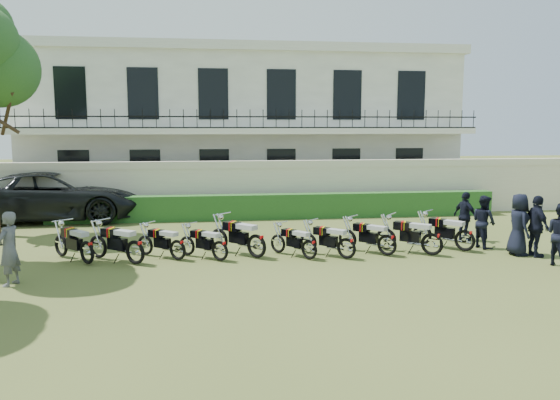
{
  "coord_description": "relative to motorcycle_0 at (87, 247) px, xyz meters",
  "views": [
    {
      "loc": [
        -1.75,
        -14.38,
        3.73
      ],
      "look_at": [
        0.41,
        2.09,
        1.46
      ],
      "focal_mm": 35.0,
      "sensor_mm": 36.0,
      "label": 1
    }
  ],
  "objects": [
    {
      "name": "motorcycle_5",
      "position": [
        6.03,
        -0.23,
        -0.07
      ],
      "size": [
        1.19,
        1.36,
        0.94
      ],
      "rotation": [
        0.0,
        0.0,
        0.71
      ],
      "color": "black",
      "rests_on": "ground"
    },
    {
      "name": "building",
      "position": [
        5.04,
        13.45,
        3.21
      ],
      "size": [
        20.4,
        9.6,
        7.4
      ],
      "color": "white",
      "rests_on": "ground"
    },
    {
      "name": "ground",
      "position": [
        5.04,
        -0.51,
        -0.5
      ],
      "size": [
        100.0,
        100.0,
        0.0
      ],
      "primitive_type": "plane",
      "color": "#455321",
      "rests_on": "ground"
    },
    {
      "name": "motorcycle_9",
      "position": [
        10.79,
        0.13,
        0.01
      ],
      "size": [
        1.39,
        1.6,
        1.1
      ],
      "rotation": [
        0.0,
        0.0,
        0.71
      ],
      "color": "black",
      "rests_on": "ground"
    },
    {
      "name": "hedge",
      "position": [
        6.04,
        6.69,
        -0.0
      ],
      "size": [
        18.0,
        0.6,
        1.0
      ],
      "primitive_type": "cube",
      "color": "#244B1A",
      "rests_on": "ground"
    },
    {
      "name": "motorcycle_4",
      "position": [
        4.59,
        0.09,
        0.03
      ],
      "size": [
        1.58,
        1.57,
        1.16
      ],
      "rotation": [
        0.0,
        0.0,
        0.79
      ],
      "color": "black",
      "rests_on": "ground"
    },
    {
      "name": "officer_2",
      "position": [
        12.52,
        -0.7,
        0.39
      ],
      "size": [
        0.45,
        1.05,
        1.77
      ],
      "primitive_type": "imported",
      "rotation": [
        0.0,
        0.0,
        1.59
      ],
      "color": "black",
      "rests_on": "ground"
    },
    {
      "name": "perimeter_wall",
      "position": [
        5.04,
        7.49,
        0.67
      ],
      "size": [
        30.0,
        0.35,
        2.3
      ],
      "color": "beige",
      "rests_on": "ground"
    },
    {
      "name": "officer_3",
      "position": [
        12.15,
        -0.4,
        0.4
      ],
      "size": [
        0.64,
        0.92,
        1.79
      ],
      "primitive_type": "imported",
      "rotation": [
        0.0,
        0.0,
        1.49
      ],
      "color": "black",
      "rests_on": "ground"
    },
    {
      "name": "motorcycle_7",
      "position": [
        8.33,
        -0.09,
        -0.02
      ],
      "size": [
        1.42,
        1.42,
        1.04
      ],
      "rotation": [
        0.0,
        0.0,
        0.79
      ],
      "color": "black",
      "rests_on": "ground"
    },
    {
      "name": "inspector",
      "position": [
        -1.37,
        -1.73,
        0.38
      ],
      "size": [
        0.6,
        0.74,
        1.76
      ],
      "primitive_type": "imported",
      "rotation": [
        0.0,
        0.0,
        -1.9
      ],
      "color": "slate",
      "rests_on": "ground"
    },
    {
      "name": "motorcycle_2",
      "position": [
        2.39,
        0.14,
        -0.05
      ],
      "size": [
        1.46,
        1.17,
        0.98
      ],
      "rotation": [
        0.0,
        0.0,
        0.91
      ],
      "color": "black",
      "rests_on": "ground"
    },
    {
      "name": "motorcycle_0",
      "position": [
        0.0,
        0.0,
        0.0
      ],
      "size": [
        1.42,
        1.52,
        1.08
      ],
      "rotation": [
        0.0,
        0.0,
        0.75
      ],
      "color": "black",
      "rests_on": "ground"
    },
    {
      "name": "officer_4",
      "position": [
        11.61,
        0.6,
        0.31
      ],
      "size": [
        0.77,
        0.9,
        1.63
      ],
      "primitive_type": "imported",
      "rotation": [
        0.0,
        0.0,
        1.79
      ],
      "color": "black",
      "rests_on": "ground"
    },
    {
      "name": "suv",
      "position": [
        -2.77,
        7.44,
        0.47
      ],
      "size": [
        7.07,
        3.37,
        1.95
      ],
      "primitive_type": "imported",
      "rotation": [
        0.0,
        0.0,
        1.59
      ],
      "color": "black",
      "rests_on": "ground"
    },
    {
      "name": "motorcycle_3",
      "position": [
        3.56,
        -0.1,
        -0.06
      ],
      "size": [
        1.41,
        1.2,
        0.96
      ],
      "rotation": [
        0.0,
        0.0,
        0.87
      ],
      "color": "black",
      "rests_on": "ground"
    },
    {
      "name": "motorcycle_6",
      "position": [
        7.08,
        -0.32,
        -0.03
      ],
      "size": [
        1.43,
        1.32,
        1.01
      ],
      "rotation": [
        0.0,
        0.0,
        0.83
      ],
      "color": "black",
      "rests_on": "ground"
    },
    {
      "name": "motorcycle_1",
      "position": [
        1.29,
        -0.2,
        0.02
      ],
      "size": [
        1.71,
        1.32,
        1.12
      ],
      "rotation": [
        0.0,
        0.0,
        0.93
      ],
      "color": "black",
      "rests_on": "ground"
    },
    {
      "name": "officer_5",
      "position": [
        11.54,
        1.68,
        0.3
      ],
      "size": [
        0.68,
        1.02,
        1.61
      ],
      "primitive_type": "imported",
      "rotation": [
        0.0,
        0.0,
        1.91
      ],
      "color": "black",
      "rests_on": "ground"
    },
    {
      "name": "motorcycle_8",
      "position": [
        9.62,
        -0.25,
        0.01
      ],
      "size": [
        1.64,
        1.38,
        1.12
      ],
      "rotation": [
        0.0,
        0.0,
        0.88
      ],
      "color": "black",
      "rests_on": "ground"
    }
  ]
}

